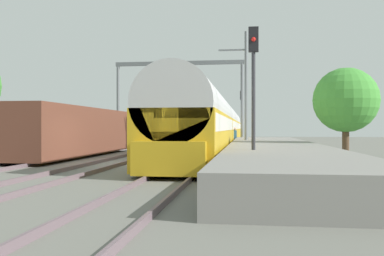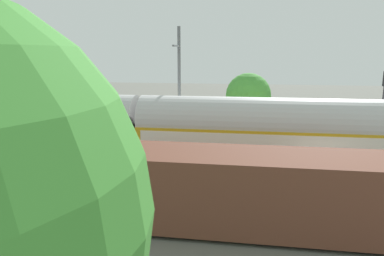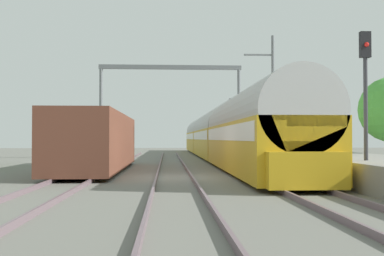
{
  "view_description": "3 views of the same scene",
  "coord_description": "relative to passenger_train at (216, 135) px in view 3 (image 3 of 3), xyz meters",
  "views": [
    {
      "loc": [
        6.33,
        -19.42,
        1.71
      ],
      "look_at": [
        3.82,
        -0.5,
        1.69
      ],
      "focal_mm": 39.41,
      "sensor_mm": 36.0,
      "label": 1
    },
    {
      "loc": [
        -16.33,
        3.94,
        6.39
      ],
      "look_at": [
        1.08,
        6.67,
        2.7
      ],
      "focal_mm": 33.7,
      "sensor_mm": 36.0,
      "label": 2
    },
    {
      "loc": [
        -0.3,
        -19.33,
        1.65
      ],
      "look_at": [
        1.91,
        20.79,
        2.58
      ],
      "focal_mm": 42.63,
      "sensor_mm": 36.0,
      "label": 3
    }
  ],
  "objects": [
    {
      "name": "ground",
      "position": [
        -3.82,
        -18.39,
        -1.97
      ],
      "size": [
        120.0,
        120.0,
        0.0
      ],
      "primitive_type": "plane",
      "color": "slate"
    },
    {
      "name": "track_far_west",
      "position": [
        -7.64,
        -18.39,
        -1.89
      ],
      "size": [
        1.51,
        60.0,
        0.16
      ],
      "color": "#69575E",
      "rests_on": "ground"
    },
    {
      "name": "track_west",
      "position": [
        -3.82,
        -18.39,
        -1.89
      ],
      "size": [
        1.52,
        60.0,
        0.16
      ],
      "color": "#69575E",
      "rests_on": "ground"
    },
    {
      "name": "track_east",
      "position": [
        0.0,
        -18.39,
        -1.89
      ],
      "size": [
        1.51,
        60.0,
        0.16
      ],
      "color": "#69575E",
      "rests_on": "ground"
    },
    {
      "name": "platform",
      "position": [
        3.82,
        -16.39,
        -1.52
      ],
      "size": [
        4.4,
        28.0,
        0.9
      ],
      "color": "gray",
      "rests_on": "ground"
    },
    {
      "name": "passenger_train",
      "position": [
        0.0,
        0.0,
        0.0
      ],
      "size": [
        2.93,
        49.2,
        3.82
      ],
      "color": "gold",
      "rests_on": "ground"
    },
    {
      "name": "freight_car",
      "position": [
        -7.64,
        -14.33,
        -0.5
      ],
      "size": [
        2.8,
        13.0,
        2.7
      ],
      "color": "brown",
      "rests_on": "ground"
    },
    {
      "name": "person_crossing",
      "position": [
        1.53,
        -5.29,
        -0.94
      ],
      "size": [
        0.3,
        0.43,
        1.73
      ],
      "rotation": [
        0.0,
        0.0,
        1.72
      ],
      "color": "black",
      "rests_on": "ground"
    },
    {
      "name": "railway_signal_near",
      "position": [
        2.71,
        -22.43,
        1.43
      ],
      "size": [
        0.36,
        0.3,
        5.34
      ],
      "color": "#2D2D33",
      "rests_on": "ground"
    },
    {
      "name": "railway_signal_far",
      "position": [
        1.92,
        4.78,
        1.47
      ],
      "size": [
        0.36,
        0.3,
        5.41
      ],
      "color": "#2D2D33",
      "rests_on": "ground"
    },
    {
      "name": "catenary_gantry",
      "position": [
        -3.82,
        0.68,
        3.62
      ],
      "size": [
        12.04,
        0.28,
        7.86
      ],
      "color": "slate",
      "rests_on": "ground"
    },
    {
      "name": "catenary_pole_east_mid",
      "position": [
        2.35,
        -10.09,
        2.18
      ],
      "size": [
        1.9,
        0.2,
        8.0
      ],
      "color": "slate",
      "rests_on": "ground"
    }
  ]
}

